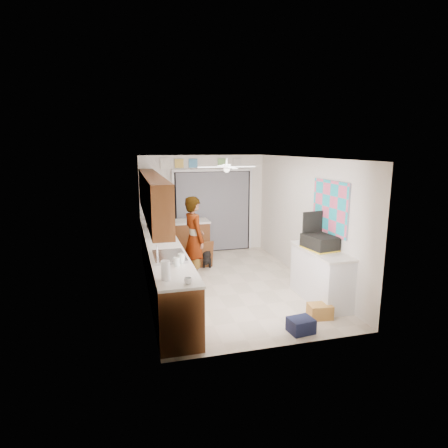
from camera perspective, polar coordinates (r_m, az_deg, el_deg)
floor at (r=7.62m, az=0.78°, el=-9.10°), size 5.00×5.00×0.00m
ceiling at (r=7.13m, az=0.84°, el=10.05°), size 5.00×5.00×0.00m
wall_back at (r=9.66m, az=-3.20°, el=3.02°), size 3.20×0.00×3.20m
wall_front at (r=4.98m, az=8.63°, el=-5.41°), size 3.20×0.00×3.20m
wall_left at (r=7.02m, az=-11.87°, el=-0.52°), size 0.00×5.00×5.00m
wall_right at (r=7.85m, az=12.13°, el=0.75°), size 0.00×5.00×5.00m
left_base_cabinets at (r=7.25m, az=-9.22°, el=-6.59°), size 0.60×4.80×0.90m
left_countertop at (r=7.11m, az=-9.27°, el=-2.99°), size 0.62×4.80×0.04m
upper_cabinets at (r=7.13m, az=-10.86°, el=4.20°), size 0.32×4.00×0.80m
sink_basin at (r=6.15m, az=-8.33°, el=-4.96°), size 0.50×0.76×0.06m
faucet at (r=6.10m, az=-10.14°, el=-4.22°), size 0.03×0.03×0.22m
peninsula_base at (r=9.25m, az=-5.55°, el=-2.47°), size 1.00×0.60×0.90m
peninsula_top at (r=9.15m, az=-5.61°, el=0.39°), size 1.04×0.64×0.04m
back_opening_recess at (r=9.72m, az=-1.71°, el=1.89°), size 2.00×0.06×2.10m
curtain_panel at (r=9.68m, az=-1.65°, el=1.85°), size 1.90×0.03×2.05m
door_trim_left at (r=9.51m, az=-7.66°, el=1.57°), size 0.06×0.04×2.10m
door_trim_right at (r=9.97m, az=4.05°, el=2.11°), size 0.06×0.04×2.10m
door_trim_head at (r=9.57m, az=-1.71°, el=8.18°), size 2.10×0.04×0.06m
header_frame_0 at (r=9.43m, az=-6.85°, el=9.15°), size 0.22×0.02×0.22m
header_frame_1 at (r=9.49m, az=-4.73°, el=9.21°), size 0.22×0.02×0.22m
header_frame_3 at (r=9.65m, az=-0.29°, el=9.29°), size 0.22×0.02×0.22m
header_frame_4 at (r=9.76m, az=2.02°, el=9.31°), size 0.22×0.02×0.22m
route66_sign at (r=9.39m, az=-8.99°, el=9.08°), size 0.22×0.02×0.26m
right_counter_base at (r=6.92m, az=14.50°, el=-7.72°), size 0.50×1.40×0.90m
right_counter_top at (r=6.77m, az=14.62°, el=-3.97°), size 0.54×1.44×0.04m
abstract_painting at (r=6.91m, az=15.86°, el=2.47°), size 0.03×1.15×0.95m
ceiling_fan at (r=7.33m, az=0.41°, el=8.69°), size 1.14×1.14×0.24m
microwave at (r=8.32m, az=-9.97°, el=0.23°), size 0.49×0.58×0.27m
soap_bottle at (r=7.46m, az=-10.87°, el=-1.17°), size 0.13×0.13×0.26m
cup at (r=4.97m, az=-5.50°, el=-8.61°), size 0.12×0.12×0.09m
jar_a at (r=5.83m, az=-6.53°, el=-5.22°), size 0.12×0.12×0.15m
jar_b at (r=5.69m, az=-7.23°, el=-5.74°), size 0.10×0.10×0.13m
paper_towel_roll at (r=5.12m, az=-8.91°, el=-7.01°), size 0.16×0.16×0.27m
suitcase at (r=6.76m, az=14.39°, el=-2.73°), size 0.52×0.64×0.25m
suitcase_rim at (r=6.78m, az=14.34°, el=-3.63°), size 0.53×0.64×0.02m
suitcase_lid at (r=6.95m, az=13.33°, el=-0.16°), size 0.42×0.10×0.50m
cardboard_box at (r=6.36m, az=14.40°, el=-12.73°), size 0.39×0.31×0.23m
navy_crate at (r=5.85m, az=11.64°, el=-14.88°), size 0.39×0.33×0.22m
cabinet_door_panel at (r=8.46m, az=-3.09°, el=-4.70°), size 0.43×0.18×0.63m
man at (r=7.59m, az=-4.55°, el=-2.30°), size 0.55×0.71×1.75m
dog at (r=8.66m, az=-2.58°, el=-4.92°), size 0.40×0.63×0.46m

